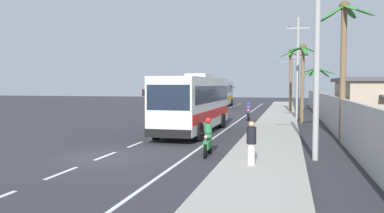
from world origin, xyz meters
TOP-DOWN VIEW (x-y plane):
  - ground_plane at (0.00, 0.00)m, footprint 160.00×160.00m
  - sidewalk_kerb at (6.80, 10.00)m, footprint 3.20×90.00m
  - lane_markings at (2.08, 14.60)m, footprint 3.66×71.00m
  - boundary_wall at (10.60, 14.00)m, footprint 0.24×60.00m
  - coach_bus_foreground at (1.79, 9.45)m, footprint 3.08×10.81m
  - coach_bus_far_lane at (-1.66, 38.04)m, footprint 2.92×10.76m
  - motorcycle_beside_bus at (4.29, 19.23)m, footprint 0.56×1.96m
  - motorcycle_trailing at (4.31, 1.64)m, footprint 0.56×1.96m
  - pedestrian_near_kerb at (6.42, -0.63)m, footprint 0.36×0.36m
  - utility_pole_nearest at (8.84, 1.66)m, footprint 2.48×0.24m
  - utility_pole_mid at (8.43, 20.39)m, footprint 1.89×0.24m
  - utility_pole_far at (8.58, 39.13)m, footprint 3.98×0.24m
  - palm_nearest at (7.89, 29.86)m, footprint 2.68×2.79m
  - palm_second at (10.69, 30.69)m, footprint 4.09×3.85m
  - palm_third at (8.77, 17.76)m, footprint 2.60×2.53m
  - palm_fourth at (10.58, 7.50)m, footprint 2.91×3.07m

SIDE VIEW (x-z plane):
  - ground_plane at x=0.00m, z-range 0.00..0.00m
  - lane_markings at x=2.08m, z-range 0.00..0.01m
  - sidewalk_kerb at x=6.80m, z-range 0.00..0.14m
  - motorcycle_beside_bus at x=4.29m, z-range -0.14..1.43m
  - motorcycle_trailing at x=4.31m, z-range -0.16..1.50m
  - pedestrian_near_kerb at x=6.42m, z-range 0.17..1.80m
  - boundary_wall at x=10.60m, z-range 0.00..2.35m
  - coach_bus_foreground at x=1.79m, z-range 0.08..3.92m
  - coach_bus_far_lane at x=-1.66m, z-range 0.08..3.96m
  - palm_second at x=10.69m, z-range 1.25..6.49m
  - utility_pole_far at x=8.58m, z-range 0.31..8.62m
  - palm_third at x=8.77m, z-range 1.28..7.66m
  - utility_pole_mid at x=8.43m, z-range 0.19..9.14m
  - utility_pole_nearest at x=8.84m, z-range 0.22..9.53m
  - palm_nearest at x=7.89m, z-range 1.38..8.37m
  - palm_fourth at x=10.58m, z-range 1.32..8.93m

